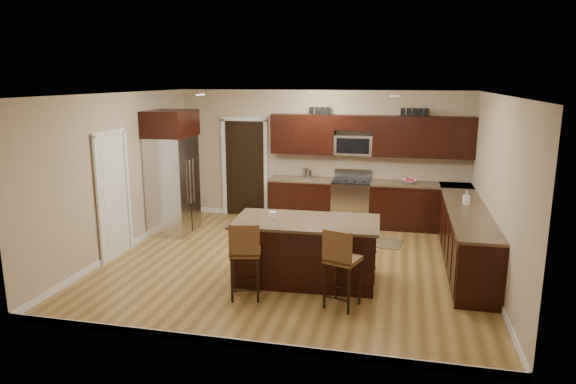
% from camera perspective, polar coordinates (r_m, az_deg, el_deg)
% --- Properties ---
extents(floor, '(6.00, 6.00, 0.00)m').
position_cam_1_polar(floor, '(8.40, 0.56, -7.91)').
color(floor, olive).
rests_on(floor, ground).
extents(ceiling, '(6.00, 6.00, 0.00)m').
position_cam_1_polar(ceiling, '(7.87, 0.60, 10.85)').
color(ceiling, silver).
rests_on(ceiling, wall_back).
extents(wall_back, '(6.00, 0.00, 6.00)m').
position_cam_1_polar(wall_back, '(10.69, 3.69, 4.00)').
color(wall_back, tan).
rests_on(wall_back, floor).
extents(wall_left, '(0.00, 5.50, 5.50)m').
position_cam_1_polar(wall_left, '(9.13, -18.18, 1.92)').
color(wall_left, tan).
rests_on(wall_left, floor).
extents(wall_right, '(0.00, 5.50, 5.50)m').
position_cam_1_polar(wall_right, '(7.97, 22.18, 0.14)').
color(wall_right, tan).
rests_on(wall_right, floor).
extents(base_cabinets, '(4.02, 3.96, 0.92)m').
position_cam_1_polar(base_cabinets, '(9.47, 13.79, -2.96)').
color(base_cabinets, black).
rests_on(base_cabinets, floor).
extents(upper_cabinets, '(4.00, 0.33, 0.80)m').
position_cam_1_polar(upper_cabinets, '(10.35, 9.33, 6.31)').
color(upper_cabinets, black).
rests_on(upper_cabinets, wall_back).
extents(range, '(0.76, 0.64, 1.11)m').
position_cam_1_polar(range, '(10.48, 7.04, -1.14)').
color(range, silver).
rests_on(range, floor).
extents(microwave, '(0.76, 0.31, 0.40)m').
position_cam_1_polar(microwave, '(10.42, 7.29, 5.20)').
color(microwave, silver).
rests_on(microwave, upper_cabinets).
extents(doorway, '(0.85, 0.03, 2.06)m').
position_cam_1_polar(doorway, '(11.10, -4.79, 2.62)').
color(doorway, black).
rests_on(doorway, floor).
extents(pantry_door, '(0.03, 0.80, 2.04)m').
position_cam_1_polar(pantry_door, '(8.93, -18.90, -0.51)').
color(pantry_door, white).
rests_on(pantry_door, floor).
extents(letter_decor, '(2.20, 0.03, 0.15)m').
position_cam_1_polar(letter_decor, '(10.32, 8.61, 8.86)').
color(letter_decor, black).
rests_on(letter_decor, upper_cabinets).
extents(island, '(2.15, 1.19, 0.92)m').
position_cam_1_polar(island, '(7.59, 1.99, -6.73)').
color(island, black).
rests_on(island, floor).
extents(stool_left, '(0.48, 0.48, 1.08)m').
position_cam_1_polar(stool_left, '(6.89, -4.79, -6.66)').
color(stool_left, brown).
rests_on(stool_left, floor).
extents(stool_right, '(0.51, 0.51, 1.07)m').
position_cam_1_polar(stool_right, '(6.64, 5.88, -7.45)').
color(stool_right, brown).
rests_on(stool_right, floor).
extents(refrigerator, '(0.79, 0.99, 2.35)m').
position_cam_1_polar(refrigerator, '(10.03, -12.73, 2.30)').
color(refrigerator, silver).
rests_on(refrigerator, floor).
extents(floor_mat, '(0.95, 0.67, 0.01)m').
position_cam_1_polar(floor_mat, '(9.53, 9.84, -5.54)').
color(floor_mat, brown).
rests_on(floor_mat, floor).
extents(fruit_bowl, '(0.34, 0.34, 0.07)m').
position_cam_1_polar(fruit_bowl, '(10.33, 13.29, 1.17)').
color(fruit_bowl, silver).
rests_on(fruit_bowl, base_cabinets).
extents(soap_bottle, '(0.11, 0.11, 0.22)m').
position_cam_1_polar(soap_bottle, '(8.83, 19.22, -0.62)').
color(soap_bottle, '#B2B2B2').
rests_on(soap_bottle, base_cabinets).
extents(canister_tall, '(0.12, 0.12, 0.22)m').
position_cam_1_polar(canister_tall, '(10.50, 1.93, 2.08)').
color(canister_tall, silver).
rests_on(canister_tall, base_cabinets).
extents(canister_short, '(0.11, 0.11, 0.18)m').
position_cam_1_polar(canister_short, '(10.49, 2.35, 1.97)').
color(canister_short, silver).
rests_on(canister_short, base_cabinets).
extents(island_jar, '(0.10, 0.10, 0.10)m').
position_cam_1_polar(island_jar, '(7.53, -1.72, -2.57)').
color(island_jar, white).
rests_on(island_jar, island).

